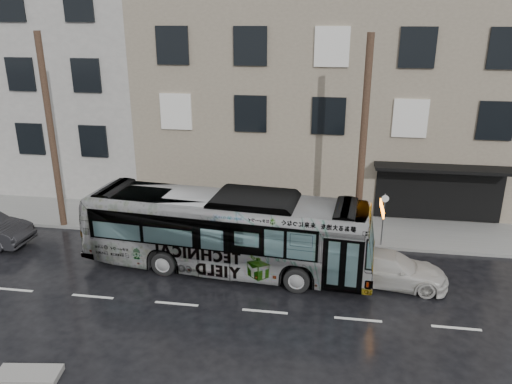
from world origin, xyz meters
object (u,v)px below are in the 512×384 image
utility_pole_front (363,145)px  sign_post (383,220)px  utility_pole_rear (51,134)px  white_sedan (388,268)px  bus (227,231)px

utility_pole_front → sign_post: 3.48m
utility_pole_rear → white_sedan: utility_pole_rear is taller
utility_pole_front → white_sedan: (1.10, -3.14, -4.01)m
utility_pole_rear → bus: 9.67m
white_sedan → bus: bearing=93.4°
utility_pole_front → sign_post: size_ratio=3.75×
utility_pole_front → utility_pole_rear: size_ratio=1.00×
sign_post → white_sedan: 3.22m
utility_pole_front → white_sedan: size_ratio=2.05×
utility_pole_front → utility_pole_rear: bearing=180.0°
bus → white_sedan: (6.37, -0.30, -0.99)m
sign_post → utility_pole_front: bearing=180.0°
utility_pole_rear → sign_post: size_ratio=3.75×
utility_pole_front → sign_post: bearing=0.0°
bus → utility_pole_rear: bearing=77.2°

